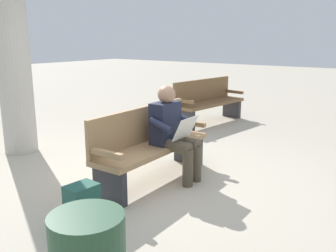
{
  "coord_description": "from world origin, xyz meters",
  "views": [
    {
      "loc": [
        3.42,
        2.69,
        1.74
      ],
      "look_at": [
        -0.08,
        0.15,
        0.7
      ],
      "focal_mm": 39.3,
      "sensor_mm": 36.0,
      "label": 1
    }
  ],
  "objects_px": {
    "person_seated": "(173,130)",
    "backpack": "(82,206)",
    "support_pillar": "(12,42)",
    "bench_far": "(208,101)",
    "bench_near": "(150,144)"
  },
  "relations": [
    {
      "from": "person_seated",
      "to": "backpack",
      "type": "bearing_deg",
      "value": -0.74
    },
    {
      "from": "backpack",
      "to": "support_pillar",
      "type": "xyz_separation_m",
      "value": [
        -1.04,
        -2.6,
        1.47
      ]
    },
    {
      "from": "bench_far",
      "to": "support_pillar",
      "type": "xyz_separation_m",
      "value": [
        3.49,
        -1.35,
        1.22
      ]
    },
    {
      "from": "bench_near",
      "to": "backpack",
      "type": "xyz_separation_m",
      "value": [
        1.32,
        0.24,
        -0.26
      ]
    },
    {
      "from": "bench_near",
      "to": "person_seated",
      "type": "xyz_separation_m",
      "value": [
        -0.17,
        0.23,
        0.17
      ]
    },
    {
      "from": "bench_near",
      "to": "bench_far",
      "type": "height_order",
      "value": "same"
    },
    {
      "from": "bench_near",
      "to": "bench_far",
      "type": "distance_m",
      "value": 3.37
    },
    {
      "from": "backpack",
      "to": "support_pillar",
      "type": "height_order",
      "value": "support_pillar"
    },
    {
      "from": "person_seated",
      "to": "support_pillar",
      "type": "relative_size",
      "value": 0.35
    },
    {
      "from": "backpack",
      "to": "bench_near",
      "type": "bearing_deg",
      "value": -169.74
    },
    {
      "from": "person_seated",
      "to": "bench_far",
      "type": "bearing_deg",
      "value": -158.77
    },
    {
      "from": "person_seated",
      "to": "backpack",
      "type": "distance_m",
      "value": 1.55
    },
    {
      "from": "bench_far",
      "to": "backpack",
      "type": "bearing_deg",
      "value": 22.93
    },
    {
      "from": "bench_near",
      "to": "support_pillar",
      "type": "distance_m",
      "value": 2.67
    },
    {
      "from": "bench_near",
      "to": "backpack",
      "type": "relative_size",
      "value": 4.37
    }
  ]
}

